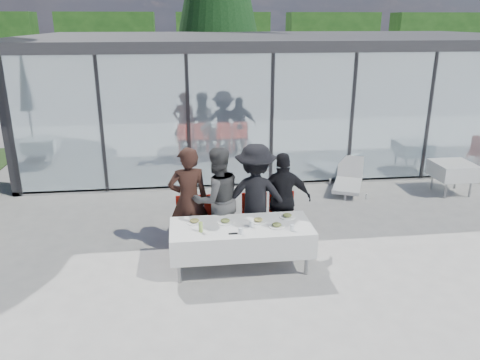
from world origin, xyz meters
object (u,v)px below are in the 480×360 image
plate_d (287,216)px  folded_eyeglasses (233,234)px  diner_b (217,199)px  plate_b (225,221)px  dining_table (241,238)px  diner_chair_c (255,218)px  diner_a (189,200)px  diner_chair_a (189,221)px  juice_bottle (201,227)px  diner_c (255,197)px  diner_chair_b (217,220)px  spare_table_right (453,171)px  diner_chair_d (282,217)px  lounger (349,179)px  plate_extra (277,225)px  plate_a (195,221)px  diner_d (283,200)px  plate_c (258,220)px  spare_chair_b (373,157)px

plate_d → folded_eyeglasses: 1.10m
diner_b → plate_b: size_ratio=7.13×
dining_table → diner_chair_c: diner_chair_c is taller
diner_b → folded_eyeglasses: size_ratio=13.24×
diner_a → diner_chair_c: (1.15, 0.02, -0.40)m
diner_chair_a → juice_bottle: diner_chair_a is taller
juice_bottle → plate_d: bearing=14.9°
diner_c → plate_b: size_ratio=7.26×
dining_table → plate_b: (-0.24, 0.14, 0.24)m
diner_a → juice_bottle: (0.17, -0.89, -0.11)m
diner_a → diner_chair_b: (0.49, 0.02, -0.40)m
spare_table_right → diner_chair_d: bearing=-154.7°
diner_chair_b → lounger: 4.28m
plate_extra → lounger: (2.46, 3.53, -0.52)m
diner_c → plate_extra: 0.90m
diner_chair_a → juice_bottle: 0.96m
diner_chair_a → spare_table_right: diner_chair_a is taller
plate_a → folded_eyeglasses: plate_a is taller
diner_d → spare_table_right: bearing=-155.6°
diner_chair_b → plate_b: size_ratio=3.75×
diner_chair_a → diner_chair_d: (1.64, 0.00, 0.00)m
diner_b → diner_d: size_ratio=1.08×
diner_d → plate_extra: diner_d is taller
diner_chair_c → plate_a: diner_chair_c is taller
juice_bottle → spare_table_right: (5.95, 3.02, -0.27)m
diner_chair_b → plate_d: size_ratio=3.75×
diner_chair_b → plate_b: (0.08, -0.61, 0.24)m
plate_c → spare_chair_b: bearing=48.5°
dining_table → folded_eyeglasses: size_ratio=16.14×
dining_table → plate_b: bearing=150.7°
plate_c → diner_chair_b: bearing=133.9°
diner_b → diner_chair_b: (0.00, 0.02, -0.39)m
dining_table → juice_bottle: 0.72m
diner_b → spare_table_right: (5.63, 2.13, -0.37)m
plate_c → plate_extra: same height
diner_c → plate_a: size_ratio=7.26×
dining_table → diner_c: (0.34, 0.73, 0.41)m
diner_chair_a → plate_a: (0.08, -0.56, 0.24)m
diner_a → spare_table_right: (6.11, 2.13, -0.38)m
diner_d → diner_chair_d: (0.00, 0.02, -0.32)m
diner_chair_c → plate_extra: (0.21, -0.87, 0.24)m
plate_c → diner_c: bearing=85.6°
diner_chair_b → plate_extra: 1.26m
dining_table → diner_d: 1.15m
plate_c → spare_table_right: (5.01, 2.76, -0.22)m
diner_b → diner_d: bearing=161.1°
diner_c → juice_bottle: diner_c is taller
diner_b → juice_bottle: bearing=51.2°
dining_table → lounger: bearing=48.5°
plate_d → diner_a: bearing=162.7°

